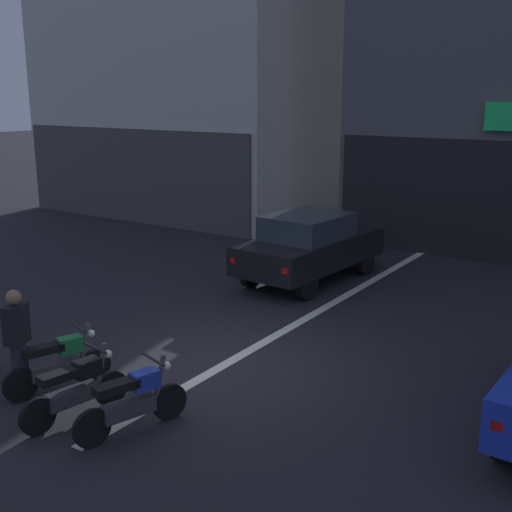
{
  "coord_description": "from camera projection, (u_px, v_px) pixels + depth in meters",
  "views": [
    {
      "loc": [
        6.02,
        -7.87,
        4.4
      ],
      "look_at": [
        -0.6,
        2.0,
        1.4
      ],
      "focal_mm": 45.58,
      "sensor_mm": 36.0,
      "label": 1
    }
  ],
  "objects": [
    {
      "name": "person_by_motorcycles",
      "position": [
        18.0,
        344.0,
        9.44
      ],
      "size": [
        0.31,
        0.41,
        1.67
      ],
      "color": "#23232D",
      "rests_on": "ground"
    },
    {
      "name": "motorcycle_black_row_left_mid",
      "position": [
        76.0,
        388.0,
        8.91
      ],
      "size": [
        0.55,
        1.66,
        0.98
      ],
      "color": "black",
      "rests_on": "ground"
    },
    {
      "name": "motorcycle_blue_row_centre",
      "position": [
        133.0,
        401.0,
        8.55
      ],
      "size": [
        0.65,
        1.62,
        0.98
      ],
      "color": "black",
      "rests_on": "ground"
    },
    {
      "name": "car_black_crossing_near",
      "position": [
        310.0,
        245.0,
        15.39
      ],
      "size": [
        2.05,
        4.22,
        1.64
      ],
      "color": "black",
      "rests_on": "ground"
    },
    {
      "name": "motorcycle_green_row_leftmost",
      "position": [
        59.0,
        363.0,
        9.75
      ],
      "size": [
        0.69,
        1.6,
        0.98
      ],
      "color": "black",
      "rests_on": "ground"
    },
    {
      "name": "lane_centre_line",
      "position": [
        370.0,
        282.0,
        15.5
      ],
      "size": [
        0.2,
        18.0,
        0.01
      ],
      "primitive_type": "cube",
      "color": "silver",
      "rests_on": "ground"
    },
    {
      "name": "ground_plane",
      "position": [
        219.0,
        368.0,
        10.67
      ],
      "size": [
        120.0,
        120.0,
        0.0
      ],
      "primitive_type": "plane",
      "color": "#232328"
    }
  ]
}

